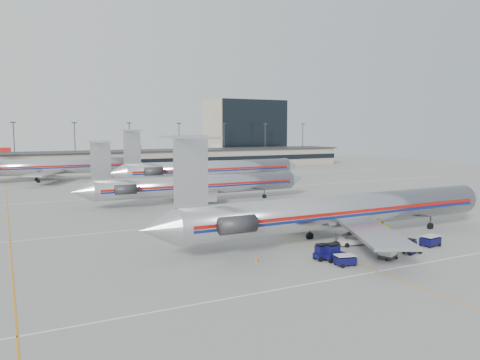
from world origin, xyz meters
TOP-DOWN VIEW (x-y plane):
  - ground at (0.00, 0.00)m, footprint 260.00×260.00m
  - apron_markings at (0.00, 10.00)m, footprint 160.00×0.15m
  - terminal at (0.00, 97.97)m, footprint 162.00×17.00m
  - light_mast_row at (0.00, 112.00)m, footprint 163.60×0.40m
  - distant_building at (62.00, 128.00)m, footprint 30.00×20.00m
  - jet_foreground at (3.96, -7.16)m, footprint 48.07×28.30m
  - jet_second_row at (-0.20, 26.66)m, footprint 43.32×25.51m
  - jet_third_row at (12.17, 50.24)m, footprint 47.89×29.46m
  - jet_back_row at (-20.74, 76.06)m, footprint 47.65×29.31m
  - tug_left at (-2.15, -12.62)m, footprint 2.03×1.09m
  - tug_center at (-1.46, -13.44)m, footprint 2.24×1.19m
  - tug_right at (7.55, -14.98)m, footprint 2.15×1.48m
  - cart_inner at (-1.46, -15.19)m, footprint 2.08×1.63m
  - cart_outer at (11.95, -13.58)m, footprint 2.32×1.77m
  - uld_container at (4.01, -15.18)m, footprint 2.14×2.00m
  - belt_loader at (4.70, -9.28)m, footprint 4.51×1.79m
  - ramp_worker_near at (10.92, -7.30)m, footprint 0.75×0.83m
  - ramp_worker_far at (10.38, -8.72)m, footprint 1.13×1.09m
  - cone_right at (13.06, -11.77)m, footprint 0.54×0.54m
  - cone_left at (-8.52, -10.37)m, footprint 0.50×0.50m

SIDE VIEW (x-z plane):
  - ground at x=0.00m, z-range 0.00..0.00m
  - apron_markings at x=0.00m, z-range 0.00..0.02m
  - cone_left at x=-8.52m, z-range 0.00..0.54m
  - cone_right at x=13.06m, z-range 0.00..0.57m
  - cart_inner at x=-1.46m, z-range 0.03..1.09m
  - belt_loader at x=4.70m, z-range -0.54..1.79m
  - cart_outer at x=11.95m, z-range 0.04..1.24m
  - tug_right at x=7.55m, z-range -0.07..1.52m
  - tug_left at x=-2.15m, z-range -0.07..1.57m
  - tug_center at x=-1.46m, z-range -0.08..1.72m
  - uld_container at x=4.01m, z-range 0.01..1.82m
  - ramp_worker_far at x=10.38m, z-range 0.00..1.84m
  - ramp_worker_near at x=10.92m, z-range 0.00..1.91m
  - terminal at x=0.00m, z-range 0.03..6.28m
  - jet_second_row at x=-0.20m, z-range -2.38..8.96m
  - jet_foreground at x=3.96m, z-range -2.64..9.94m
  - jet_back_row at x=-20.74m, z-range -2.73..10.30m
  - jet_third_row at x=12.17m, z-range -2.75..10.35m
  - light_mast_row at x=0.00m, z-range 0.94..16.22m
  - distant_building at x=62.00m, z-range 0.00..25.00m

